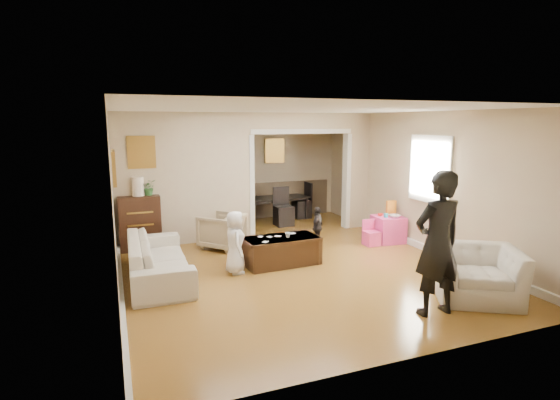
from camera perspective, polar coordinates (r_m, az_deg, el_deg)
name	(u,v)px	position (r m, az deg, el deg)	size (l,w,h in m)	color
floor	(284,260)	(7.80, 0.53, -7.86)	(7.00, 7.00, 0.00)	#AB752C
partition_left	(186,179)	(8.87, -12.11, 2.72)	(2.75, 0.18, 2.60)	#C0B28C
partition_right	(356,171)	(10.20, 9.81, 3.73)	(0.55, 0.18, 2.60)	#C0B28C
partition_header	(301,121)	(9.50, 2.77, 10.21)	(2.22, 0.18, 0.35)	#C0B28C
window_pane	(430,169)	(8.53, 18.94, 3.80)	(0.03, 0.95, 1.10)	white
framed_art_partition	(141,152)	(8.63, -17.58, 5.95)	(0.45, 0.03, 0.55)	brown
framed_art_sofa_wall	(114,168)	(6.33, -20.80, 3.96)	(0.03, 0.55, 0.40)	brown
framed_art_alcove	(274,151)	(11.05, -0.72, 6.44)	(0.45, 0.03, 0.55)	brown
sofa	(158,258)	(7.10, -15.54, -7.32)	(2.23, 0.87, 0.65)	beige
armchair_back	(222,231)	(8.54, -7.55, -4.00)	(0.72, 0.74, 0.67)	tan
armchair_front	(476,273)	(6.66, 24.16, -8.71)	(1.10, 0.96, 0.72)	beige
dresser	(140,223)	(8.76, -17.75, -2.83)	(0.75, 0.42, 1.04)	black
table_lamp	(138,186)	(8.63, -18.00, 1.70)	(0.22, 0.22, 0.36)	#F3E0C6
potted_plant	(149,187)	(8.65, -16.67, 1.58)	(0.27, 0.23, 0.30)	#31652D
coffee_table	(281,251)	(7.54, 0.16, -6.60)	(1.26, 0.63, 0.47)	#3A2112
coffee_cup	(288,235)	(7.46, 1.02, -4.58)	(0.09, 0.09, 0.08)	silver
play_table	(388,229)	(9.18, 13.88, -3.70)	(0.55, 0.55, 0.53)	#E83D91
cereal_box	(391,208)	(9.24, 14.25, -0.99)	(0.20, 0.07, 0.30)	yellow
cyan_cup	(386,215)	(9.01, 13.62, -1.95)	(0.08, 0.08, 0.08)	#27BBC7
toy_block	(380,214)	(9.14, 12.91, -1.85)	(0.08, 0.06, 0.05)	red
play_bowl	(394,216)	(9.05, 14.65, -2.04)	(0.22, 0.22, 0.06)	silver
dining_table	(274,208)	(10.89, -0.77, -1.11)	(1.64, 0.91, 0.58)	black
adult_person	(438,244)	(5.80, 19.82, -5.36)	(0.67, 0.44, 1.84)	black
child_kneel_a	(235,242)	(7.08, -5.86, -5.50)	(0.50, 0.32, 1.01)	silver
child_kneel_b	(237,241)	(7.56, -5.65, -5.27)	(0.40, 0.31, 0.81)	#CA7E92
child_toddler	(317,227)	(8.57, 4.90, -3.50)	(0.46, 0.19, 0.79)	black
craft_papers	(274,237)	(7.50, -0.76, -4.82)	(0.75, 0.47, 0.00)	white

